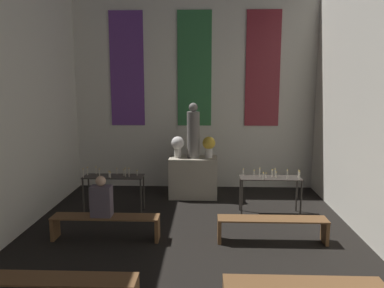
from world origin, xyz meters
TOP-DOWN VIEW (x-y plane):
  - wall_back at (0.00, 11.86)m, footprint 6.46×0.16m
  - altar at (0.00, 10.89)m, footprint 1.15×0.63m
  - statue at (0.00, 10.89)m, footprint 0.30×0.30m
  - flower_vase_left at (-0.38, 10.89)m, footprint 0.31×0.31m
  - flower_vase_right at (0.38, 10.89)m, footprint 0.31×0.31m
  - candle_rack_left at (-1.67, 9.73)m, footprint 1.28×0.44m
  - candle_rack_right at (1.67, 9.73)m, footprint 1.28×0.44m
  - pew_third_left at (-1.47, 6.17)m, footprint 1.90×0.36m
  - pew_back_left at (-1.47, 8.30)m, footprint 1.90×0.36m
  - pew_back_right at (1.47, 8.30)m, footprint 1.90×0.36m
  - person_seated at (-1.53, 8.30)m, footprint 0.36×0.24m

SIDE VIEW (x-z plane):
  - pew_third_left at x=-1.47m, z-range 0.10..0.53m
  - pew_back_left at x=-1.47m, z-range 0.10..0.53m
  - pew_back_right at x=1.47m, z-range 0.10..0.53m
  - altar at x=0.00m, z-range 0.00..0.98m
  - candle_rack_right at x=1.67m, z-range 0.19..1.19m
  - candle_rack_left at x=-1.67m, z-range 0.19..1.19m
  - person_seated at x=-1.53m, z-range 0.38..1.11m
  - flower_vase_left at x=-0.38m, z-range 1.04..1.55m
  - flower_vase_right at x=0.38m, z-range 1.04..1.55m
  - statue at x=0.00m, z-range 0.93..2.25m
  - wall_back at x=0.00m, z-range 0.03..5.22m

